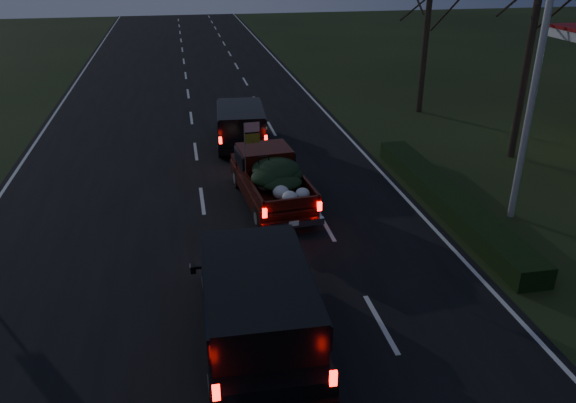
{
  "coord_description": "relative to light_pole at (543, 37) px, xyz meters",
  "views": [
    {
      "loc": [
        -0.43,
        -12.27,
        7.81
      ],
      "look_at": [
        2.27,
        1.64,
        1.3
      ],
      "focal_mm": 35.0,
      "sensor_mm": 36.0,
      "label": 1
    }
  ],
  "objects": [
    {
      "name": "road_asphalt",
      "position": [
        -9.5,
        -2.0,
        -5.47
      ],
      "size": [
        14.0,
        120.0,
        0.02
      ],
      "primitive_type": "cube",
      "color": "black",
      "rests_on": "ground"
    },
    {
      "name": "lead_suv",
      "position": [
        -7.54,
        8.47,
        -4.46
      ],
      "size": [
        2.27,
        4.8,
        1.34
      ],
      "rotation": [
        0.0,
        0.0,
        -0.07
      ],
      "color": "black",
      "rests_on": "ground"
    },
    {
      "name": "light_pole",
      "position": [
        0.0,
        0.0,
        0.0
      ],
      "size": [
        0.5,
        0.9,
        9.16
      ],
      "color": "silver",
      "rests_on": "ground"
    },
    {
      "name": "pickup_truck",
      "position": [
        -7.25,
        2.47,
        -4.55
      ],
      "size": [
        2.23,
        4.9,
        2.49
      ],
      "rotation": [
        0.0,
        0.0,
        0.09
      ],
      "color": "#3D0E08",
      "rests_on": "ground"
    },
    {
      "name": "hedge_row",
      "position": [
        -1.7,
        1.0,
        -5.18
      ],
      "size": [
        1.0,
        10.0,
        0.6
      ],
      "primitive_type": "cube",
      "color": "black",
      "rests_on": "ground"
    },
    {
      "name": "ground",
      "position": [
        -9.5,
        -2.0,
        -5.48
      ],
      "size": [
        120.0,
        120.0,
        0.0
      ],
      "primitive_type": "plane",
      "color": "black",
      "rests_on": "ground"
    },
    {
      "name": "rear_suv",
      "position": [
        -8.7,
        -4.65,
        -4.33
      ],
      "size": [
        2.48,
        5.33,
        1.52
      ],
      "rotation": [
        0.0,
        0.0,
        -0.02
      ],
      "color": "black",
      "rests_on": "ground"
    },
    {
      "name": "bare_tree_far",
      "position": [
        2.0,
        12.0,
        -0.25
      ],
      "size": [
        3.6,
        3.6,
        7.0
      ],
      "color": "black",
      "rests_on": "ground"
    }
  ]
}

